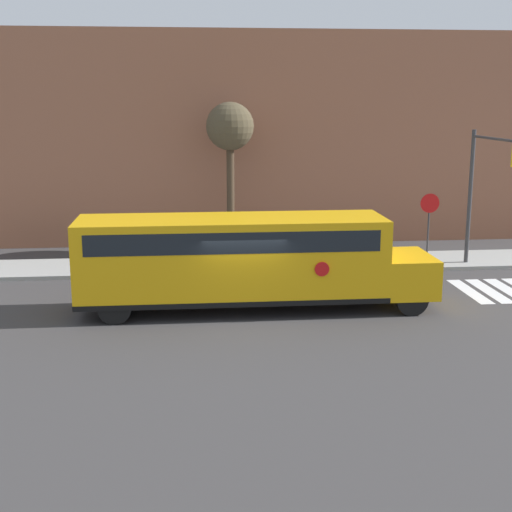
{
  "coord_description": "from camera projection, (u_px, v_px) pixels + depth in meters",
  "views": [
    {
      "loc": [
        -1.64,
        -21.1,
        6.56
      ],
      "look_at": [
        0.51,
        1.07,
        1.63
      ],
      "focal_mm": 50.0,
      "sensor_mm": 36.0,
      "label": 1
    }
  ],
  "objects": [
    {
      "name": "ground_plane",
      "position": [
        243.0,
        315.0,
        22.08
      ],
      "size": [
        60.0,
        60.0,
        0.0
      ],
      "primitive_type": "plane",
      "color": "#3A3838"
    },
    {
      "name": "stop_sign",
      "position": [
        429.0,
        218.0,
        28.11
      ],
      "size": [
        0.76,
        0.1,
        2.92
      ],
      "color": "#38383A",
      "rests_on": "ground"
    },
    {
      "name": "sidewalk_strip",
      "position": [
        230.0,
        265.0,
        28.38
      ],
      "size": [
        44.0,
        3.0,
        0.15
      ],
      "color": "#9E9E99",
      "rests_on": "ground"
    },
    {
      "name": "traffic_light",
      "position": [
        485.0,
        179.0,
        26.53
      ],
      "size": [
        0.28,
        4.0,
        5.4
      ],
      "color": "#38383A",
      "rests_on": "ground"
    },
    {
      "name": "building_backdrop",
      "position": [
        221.0,
        137.0,
        33.68
      ],
      "size": [
        32.0,
        4.0,
        9.56
      ],
      "color": "#935B42",
      "rests_on": "ground"
    },
    {
      "name": "school_bus",
      "position": [
        243.0,
        257.0,
        22.27
      ],
      "size": [
        11.15,
        2.57,
        2.96
      ],
      "color": "#EAA80F",
      "rests_on": "ground"
    },
    {
      "name": "crosswalk_stripes",
      "position": [
        508.0,
        290.0,
        24.91
      ],
      "size": [
        3.3,
        3.2,
        0.01
      ],
      "color": "white",
      "rests_on": "ground"
    },
    {
      "name": "tree_near_sidewalk",
      "position": [
        230.0,
        130.0,
        30.07
      ],
      "size": [
        2.03,
        2.03,
        6.44
      ],
      "color": "#423323",
      "rests_on": "ground"
    }
  ]
}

